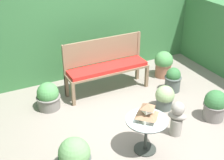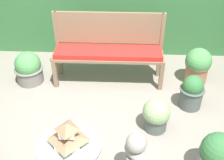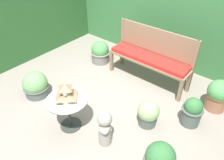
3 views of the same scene
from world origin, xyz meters
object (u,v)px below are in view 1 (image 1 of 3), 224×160
Objects in this scene: pagoda_birdhouse at (147,113)px; potted_plant_table_near at (74,156)px; potted_plant_patio_mid at (48,97)px; patio_table at (146,126)px; potted_plant_path_edge at (173,80)px; potted_plant_hedge_corner at (215,105)px; potted_plant_bench_right at (163,64)px; potted_plant_table_far at (165,97)px; garden_bench at (108,70)px; garden_bust at (177,118)px.

potted_plant_table_near is (-1.08, 0.12, -0.46)m from pagoda_birdhouse.
pagoda_birdhouse reaches higher than potted_plant_patio_mid.
patio_table is 1.27× the size of potted_plant_table_near.
potted_plant_path_edge is (1.44, 1.27, -0.19)m from patio_table.
potted_plant_path_edge is (-0.05, 1.11, -0.02)m from potted_plant_hedge_corner.
potted_plant_table_near is at bearing -155.45° from potted_plant_path_edge.
potted_plant_bench_right is at bearing 49.02° from patio_table.
pagoda_birdhouse is 0.62× the size of potted_plant_table_near.
garden_bench is at bearing 122.48° from potted_plant_table_far.
patio_table is 1.38× the size of potted_plant_table_far.
patio_table reaches higher than potted_plant_table_far.
pagoda_birdhouse reaches higher than potted_plant_bench_right.
garden_bust is 0.77m from potted_plant_table_far.
potted_plant_path_edge reaches higher than potted_plant_table_near.
potted_plant_table_far is 0.90× the size of potted_plant_path_edge.
potted_plant_table_far is 0.87m from potted_plant_hedge_corner.
potted_plant_patio_mid is 2.92m from potted_plant_hedge_corner.
pagoda_birdhouse is 0.61× the size of potted_plant_path_edge.
potted_plant_bench_right is at bearing 111.32° from garden_bust.
garden_bust reaches higher than potted_plant_table_far.
garden_bench reaches higher than potted_plant_table_near.
potted_plant_path_edge reaches higher than potted_plant_table_far.
potted_plant_path_edge is at bearing 41.52° from patio_table.
garden_bust is at bearing -77.95° from garden_bench.
garden_bench is 3.22× the size of potted_plant_patio_mid.
potted_plant_hedge_corner reaches higher than potted_plant_table_near.
potted_plant_hedge_corner is 1.11m from potted_plant_path_edge.
garden_bust reaches higher than patio_table.
pagoda_birdhouse reaches higher than potted_plant_path_edge.
potted_plant_table_far is at bearing -26.99° from potted_plant_patio_mid.
pagoda_birdhouse is 0.55× the size of potted_plant_hedge_corner.
potted_plant_table_near is (-1.35, -1.71, -0.26)m from garden_bench.
potted_plant_bench_right is 1.15× the size of potted_plant_path_edge.
potted_plant_bench_right is at bearing 49.02° from pagoda_birdhouse.
potted_plant_table_near is 0.89× the size of potted_plant_hedge_corner.
garden_bench is 1.86m from pagoda_birdhouse.
patio_table is at bearing -130.98° from potted_plant_bench_right.
garden_bench is 2.74× the size of garden_bust.
patio_table is at bearing -110.56° from pagoda_birdhouse.
potted_plant_bench_right is (1.63, 1.88, -0.38)m from pagoda_birdhouse.
potted_plant_table_far is 1.28m from potted_plant_bench_right.
pagoda_birdhouse is 0.53× the size of potted_plant_bench_right.
potted_plant_table_near is at bearing -160.88° from potted_plant_table_far.
potted_plant_path_edge is (0.80, 1.17, -0.08)m from garden_bust.
garden_bust is 1.21× the size of potted_plant_path_edge.
pagoda_birdhouse is at bearing 69.44° from patio_table.
garden_bust is at bearing -176.09° from potted_plant_hedge_corner.
patio_table is 1.25× the size of potted_plant_path_edge.
garden_bench is 2.19m from potted_plant_table_near.
pagoda_birdhouse is at bearing -173.79° from potted_plant_hedge_corner.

